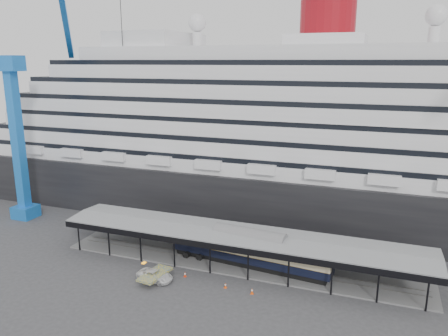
{
  "coord_description": "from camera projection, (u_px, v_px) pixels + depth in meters",
  "views": [
    {
      "loc": [
        19.24,
        -53.13,
        30.22
      ],
      "look_at": [
        -3.34,
        8.0,
        14.19
      ],
      "focal_mm": 35.0,
      "sensor_mm": 36.0,
      "label": 1
    }
  ],
  "objects": [
    {
      "name": "traffic_cone_right",
      "position": [
        252.0,
        291.0,
        58.09
      ],
      "size": [
        0.47,
        0.47,
        0.84
      ],
      "rotation": [
        0.0,
        0.0,
        0.1
      ],
      "color": "#EF510D",
      "rests_on": "ground"
    },
    {
      "name": "ground",
      "position": [
        227.0,
        279.0,
        62.09
      ],
      "size": [
        200.0,
        200.0,
        0.0
      ],
      "primitive_type": "plane",
      "color": "#37373A",
      "rests_on": "ground"
    },
    {
      "name": "pullman_carriage",
      "position": [
        249.0,
        248.0,
        65.33
      ],
      "size": [
        25.17,
        5.67,
        24.52
      ],
      "rotation": [
        0.0,
        0.0,
        -0.1
      ],
      "color": "black",
      "rests_on": "ground"
    },
    {
      "name": "port_truck",
      "position": [
        155.0,
        275.0,
        61.63
      ],
      "size": [
        5.55,
        3.09,
        1.47
      ],
      "primitive_type": "imported",
      "rotation": [
        0.0,
        0.0,
        1.44
      ],
      "color": "silver",
      "rests_on": "ground"
    },
    {
      "name": "crane_blue",
      "position": [
        21.0,
        117.0,
        82.18
      ],
      "size": [
        22.63,
        19.19,
        47.6
      ],
      "color": "blue",
      "rests_on": "ground"
    },
    {
      "name": "cruise_ship",
      "position": [
        282.0,
        122.0,
        86.84
      ],
      "size": [
        130.0,
        30.0,
        43.9
      ],
      "color": "black",
      "rests_on": "ground"
    },
    {
      "name": "traffic_cone_left",
      "position": [
        185.0,
        274.0,
        62.71
      ],
      "size": [
        0.43,
        0.43,
        0.77
      ],
      "rotation": [
        0.0,
        0.0,
        -0.08
      ],
      "color": "red",
      "rests_on": "ground"
    },
    {
      "name": "platform_canopy",
      "position": [
        238.0,
        250.0,
        66.08
      ],
      "size": [
        56.0,
        9.18,
        5.3
      ],
      "color": "slate",
      "rests_on": "ground"
    },
    {
      "name": "traffic_cone_mid",
      "position": [
        225.0,
        285.0,
        59.62
      ],
      "size": [
        0.44,
        0.44,
        0.76
      ],
      "rotation": [
        0.0,
        0.0,
        -0.13
      ],
      "color": "#F34E0D",
      "rests_on": "ground"
    }
  ]
}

